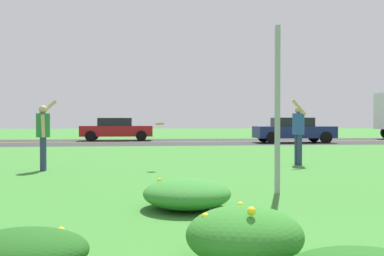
% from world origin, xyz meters
% --- Properties ---
extents(ground_plane, '(120.00, 120.00, 0.00)m').
position_xyz_m(ground_plane, '(0.00, 12.73, 0.00)').
color(ground_plane, '#387A2D').
extents(highway_strip, '(120.00, 8.59, 0.01)m').
position_xyz_m(highway_strip, '(0.00, 25.46, 0.00)').
color(highway_strip, '#2D2D30').
rests_on(highway_strip, ground).
extents(highway_center_stripe, '(120.00, 0.16, 0.00)m').
position_xyz_m(highway_center_stripe, '(0.00, 25.46, 0.01)').
color(highway_center_stripe, yellow).
rests_on(highway_center_stripe, ground).
extents(daylily_clump_near_camera, '(1.04, 0.99, 0.56)m').
position_xyz_m(daylily_clump_near_camera, '(-0.47, 2.62, 0.25)').
color(daylily_clump_near_camera, '#2D7526').
rests_on(daylily_clump_near_camera, ground).
extents(daylily_clump_front_center, '(1.27, 1.36, 0.43)m').
position_xyz_m(daylily_clump_front_center, '(-0.73, 5.13, 0.22)').
color(daylily_clump_front_center, '#337F2D').
rests_on(daylily_clump_front_center, ground).
extents(daylily_clump_mid_left, '(1.09, 0.91, 0.37)m').
position_xyz_m(daylily_clump_mid_left, '(-2.35, 2.57, 0.18)').
color(daylily_clump_mid_left, '#1E5619').
rests_on(daylily_clump_mid_left, ground).
extents(sign_post_near_path, '(0.07, 0.10, 2.91)m').
position_xyz_m(sign_post_near_path, '(0.96, 6.25, 1.46)').
color(sign_post_near_path, '#93969B').
rests_on(sign_post_near_path, ground).
extents(person_thrower_green_shirt, '(0.50, 0.52, 1.82)m').
position_xyz_m(person_thrower_green_shirt, '(-3.85, 10.36, 1.00)').
color(person_thrower_green_shirt, '#287038').
rests_on(person_thrower_green_shirt, ground).
extents(person_catcher_blue_shirt, '(0.47, 0.52, 1.89)m').
position_xyz_m(person_catcher_blue_shirt, '(3.09, 11.09, 1.02)').
color(person_catcher_blue_shirt, '#2D4C9E').
rests_on(person_catcher_blue_shirt, ground).
extents(frisbee_orange, '(0.23, 0.23, 0.07)m').
position_xyz_m(frisbee_orange, '(-0.91, 10.40, 1.18)').
color(frisbee_orange, orange).
extents(car_red_center_left, '(4.50, 2.00, 1.45)m').
position_xyz_m(car_red_center_left, '(-2.99, 27.40, 0.74)').
color(car_red_center_left, maroon).
rests_on(car_red_center_left, ground).
extents(car_navy_center_right, '(4.50, 2.00, 1.45)m').
position_xyz_m(car_navy_center_right, '(7.33, 23.53, 0.74)').
color(car_navy_center_right, navy).
rests_on(car_navy_center_right, ground).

